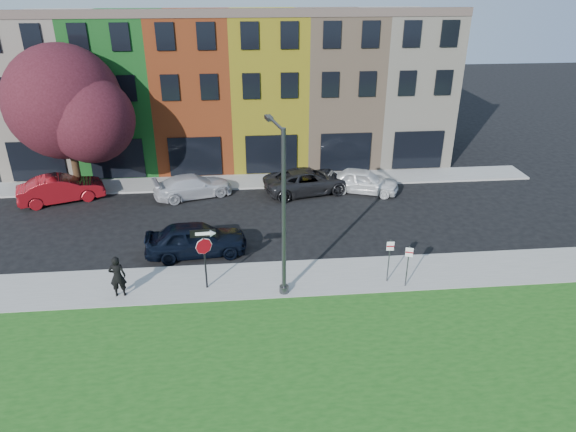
{
  "coord_description": "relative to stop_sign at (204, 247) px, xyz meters",
  "views": [
    {
      "loc": [
        -1.94,
        -16.34,
        12.4
      ],
      "look_at": [
        -0.03,
        4.0,
        2.7
      ],
      "focal_mm": 32.0,
      "sensor_mm": 36.0,
      "label": 1
    }
  ],
  "objects": [
    {
      "name": "stop_sign",
      "position": [
        0.0,
        0.0,
        0.0
      ],
      "size": [
        1.05,
        0.12,
        2.8
      ],
      "rotation": [
        0.0,
        0.0,
        0.05
      ],
      "color": "black",
      "rests_on": "sidewalk_near"
    },
    {
      "name": "ground",
      "position": [
        3.67,
        -2.57,
        -2.12
      ],
      "size": [
        120.0,
        120.0,
        0.0
      ],
      "primitive_type": "plane",
      "color": "black",
      "rests_on": "ground"
    },
    {
      "name": "parked_car_red",
      "position": [
        -9.06,
        10.43,
        -1.32
      ],
      "size": [
        4.76,
        5.9,
        1.59
      ],
      "primitive_type": "imported",
      "rotation": [
        0.0,
        0.0,
        1.92
      ],
      "color": "maroon",
      "rests_on": "ground"
    },
    {
      "name": "man",
      "position": [
        -3.6,
        -0.25,
        -1.07
      ],
      "size": [
        0.73,
        0.53,
        1.86
      ],
      "primitive_type": "imported",
      "rotation": [
        0.0,
        0.0,
        3.21
      ],
      "color": "black",
      "rests_on": "sidewalk_near"
    },
    {
      "name": "street_lamp",
      "position": [
        3.23,
        -0.44,
        1.61
      ],
      "size": [
        0.79,
        2.55,
        7.15
      ],
      "rotation": [
        0.0,
        0.0,
        0.2
      ],
      "color": "#414345",
      "rests_on": "sidewalk_near"
    },
    {
      "name": "sidewalk_far",
      "position": [
        0.67,
        12.43,
        -2.06
      ],
      "size": [
        40.0,
        2.4,
        0.12
      ],
      "primitive_type": "cube",
      "color": "gray",
      "rests_on": "ground"
    },
    {
      "name": "sidewalk_near",
      "position": [
        5.67,
        0.43,
        -2.06
      ],
      "size": [
        40.0,
        3.0,
        0.12
      ],
      "primitive_type": "cube",
      "color": "gray",
      "rests_on": "ground"
    },
    {
      "name": "parking_sign_b",
      "position": [
        7.86,
        -0.23,
        -0.71
      ],
      "size": [
        0.32,
        0.09,
        2.05
      ],
      "rotation": [
        0.0,
        0.0,
        -0.06
      ],
      "color": "#414345",
      "rests_on": "sidewalk_near"
    },
    {
      "name": "parking_sign_a",
      "position": [
        8.56,
        -0.68,
        -0.76
      ],
      "size": [
        0.31,
        0.14,
        1.95
      ],
      "rotation": [
        0.0,
        0.0,
        -0.34
      ],
      "color": "#414345",
      "rests_on": "sidewalk_near"
    },
    {
      "name": "parked_car_silver",
      "position": [
        -1.31,
        10.42,
        -1.43
      ],
      "size": [
        4.69,
        5.84,
        1.37
      ],
      "primitive_type": "imported",
      "rotation": [
        0.0,
        0.0,
        1.89
      ],
      "color": "silver",
      "rests_on": "ground"
    },
    {
      "name": "rowhouse_block",
      "position": [
        1.17,
        18.62,
        2.87
      ],
      "size": [
        30.0,
        10.12,
        10.0
      ],
      "color": "beige",
      "rests_on": "ground"
    },
    {
      "name": "sedan_near",
      "position": [
        -0.64,
        3.22,
        -1.29
      ],
      "size": [
        2.71,
        5.13,
        1.64
      ],
      "primitive_type": "imported",
      "rotation": [
        0.0,
        0.0,
        1.65
      ],
      "color": "black",
      "rests_on": "ground"
    },
    {
      "name": "tree_purple",
      "position": [
        -8.26,
        11.69,
        3.4
      ],
      "size": [
        7.88,
        6.9,
        8.84
      ],
      "color": "black",
      "rests_on": "sidewalk_far"
    },
    {
      "name": "parked_car_dark",
      "position": [
        5.74,
        10.42,
        -1.36
      ],
      "size": [
        4.8,
        6.5,
        1.51
      ],
      "primitive_type": "imported",
      "rotation": [
        0.0,
        0.0,
        1.79
      ],
      "color": "black",
      "rests_on": "ground"
    },
    {
      "name": "parked_car_white",
      "position": [
        9.13,
        10.13,
        -1.37
      ],
      "size": [
        4.57,
        5.51,
        1.49
      ],
      "primitive_type": "imported",
      "rotation": [
        0.0,
        0.0,
        1.22
      ],
      "color": "white",
      "rests_on": "ground"
    }
  ]
}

